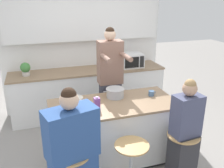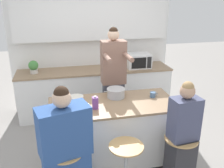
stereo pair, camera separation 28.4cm
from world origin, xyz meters
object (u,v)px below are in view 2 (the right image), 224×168
microwave (138,61)px  kitchen_island (113,132)px  person_wrapped_blanket (66,152)px  cooking_pot (116,93)px  potted_plant (33,67)px  bar_stool_rightmost (179,158)px  fruit_bowl (76,98)px  person_seated_near (182,140)px  coffee_cup_near (153,95)px  bar_stool_center (126,166)px  juice_carton (95,103)px  banana_bunch (62,107)px  person_cooking (113,85)px

microwave → kitchen_island: bearing=-118.8°
person_wrapped_blanket → cooking_pot: bearing=33.2°
cooking_pot → potted_plant: potted_plant is taller
bar_stool_rightmost → fruit_bowl: size_ratio=3.36×
kitchen_island → cooking_pot: bearing=66.6°
person_seated_near → coffee_cup_near: size_ratio=12.39×
person_seated_near → cooking_pot: bearing=119.6°
kitchen_island → bar_stool_center: (0.00, -0.68, -0.07)m
juice_carton → microwave: microwave is taller
bar_stool_center → juice_carton: size_ratio=3.83×
person_wrapped_blanket → banana_bunch: bearing=75.5°
person_wrapped_blanket → coffee_cup_near: person_wrapped_blanket is taller
bar_stool_center → person_seated_near: bearing=0.5°
bar_stool_rightmost → coffee_cup_near: coffee_cup_near is taller
coffee_cup_near → juice_carton: bearing=-167.1°
bar_stool_rightmost → potted_plant: bearing=129.0°
coffee_cup_near → juice_carton: size_ratio=0.64×
person_cooking → person_wrapped_blanket: person_cooking is taller
bar_stool_center → person_wrapped_blanket: bearing=179.5°
banana_bunch → microwave: microwave is taller
person_cooking → coffee_cup_near: size_ratio=16.33×
bar_stool_rightmost → person_seated_near: bearing=-24.5°
bar_stool_center → cooking_pot: size_ratio=1.92×
banana_bunch → microwave: (1.55, 1.58, 0.12)m
person_cooking → cooking_pot: size_ratio=5.26×
bar_stool_center → juice_carton: juice_carton is taller
cooking_pot → fruit_bowl: (-0.57, 0.02, -0.04)m
bar_stool_rightmost → cooking_pot: 1.21m
bar_stool_rightmost → person_wrapped_blanket: size_ratio=0.46×
person_cooking → banana_bunch: 1.07m
bar_stool_center → banana_bunch: bearing=136.4°
kitchen_island → person_cooking: 0.81m
bar_stool_center → potted_plant: 2.64m
potted_plant → person_wrapped_blanket: bearing=-78.5°
kitchen_island → banana_bunch: bearing=-178.5°
kitchen_island → person_cooking: person_cooking is taller
bar_stool_center → person_seated_near: person_seated_near is taller
person_wrapped_blanket → bar_stool_rightmost: bearing=-15.0°
fruit_bowl → person_cooking: bearing=34.3°
potted_plant → kitchen_island: bearing=-54.5°
cooking_pot → juice_carton: bearing=-138.6°
bar_stool_center → fruit_bowl: 1.15m
bar_stool_center → person_cooking: size_ratio=0.37×
bar_stool_rightmost → coffee_cup_near: size_ratio=5.96×
bar_stool_center → person_wrapped_blanket: person_wrapped_blanket is taller
bar_stool_rightmost → person_seated_near: size_ratio=0.48×
cooking_pot → person_seated_near: bearing=-54.4°
kitchen_island → bar_stool_center: size_ratio=2.58×
cooking_pot → coffee_cup_near: bearing=-11.9°
kitchen_island → person_wrapped_blanket: 0.98m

